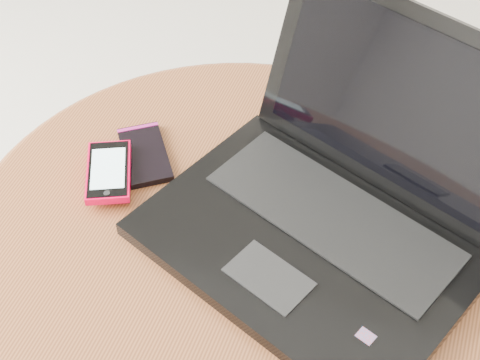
% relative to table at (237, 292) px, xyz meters
% --- Properties ---
extents(table, '(0.69, 0.69, 0.55)m').
position_rel_table_xyz_m(table, '(0.00, 0.00, 0.00)').
color(table, '#552F1C').
rests_on(table, ground).
extents(laptop, '(0.46, 0.45, 0.23)m').
position_rel_table_xyz_m(laptop, '(0.10, 0.05, 0.16)').
color(laptop, black).
rests_on(laptop, table).
extents(phone_black, '(0.11, 0.12, 0.01)m').
position_rel_table_xyz_m(phone_black, '(-0.16, 0.09, 0.12)').
color(phone_black, black).
rests_on(phone_black, table).
extents(phone_pink, '(0.09, 0.11, 0.01)m').
position_rel_table_xyz_m(phone_pink, '(-0.18, 0.03, 0.13)').
color(phone_pink, '#FF0036').
rests_on(phone_pink, phone_black).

